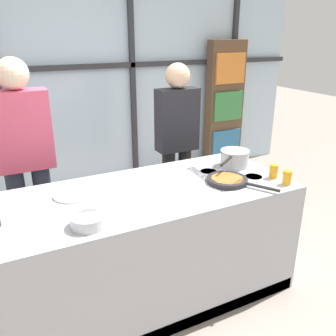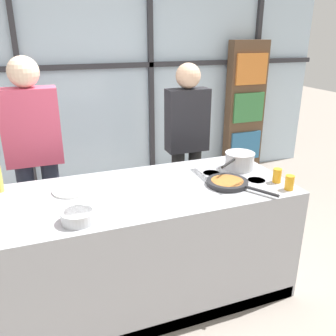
{
  "view_description": "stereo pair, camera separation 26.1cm",
  "coord_description": "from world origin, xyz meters",
  "px_view_note": "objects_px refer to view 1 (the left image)",
  "views": [
    {
      "loc": [
        -0.88,
        -2.08,
        1.92
      ],
      "look_at": [
        0.21,
        0.1,
        0.98
      ],
      "focal_mm": 38.0,
      "sensor_mm": 36.0,
      "label": 1
    },
    {
      "loc": [
        -0.64,
        -2.19,
        1.92
      ],
      "look_at": [
        0.21,
        0.1,
        0.98
      ],
      "focal_mm": 38.0,
      "sensor_mm": 36.0,
      "label": 2
    }
  ],
  "objects_px": {
    "spectator_center_left": "(177,137)",
    "juice_glass_far": "(274,171)",
    "white_plate": "(73,195)",
    "juice_glass_near": "(287,178)",
    "spectator_far_left": "(24,154)",
    "frying_pan": "(228,180)",
    "saucepan": "(235,158)",
    "mixing_bowl": "(88,220)"
  },
  "relations": [
    {
      "from": "spectator_far_left",
      "to": "saucepan",
      "type": "xyz_separation_m",
      "value": [
        1.54,
        -0.75,
        -0.04
      ]
    },
    {
      "from": "saucepan",
      "to": "white_plate",
      "type": "height_order",
      "value": "saucepan"
    },
    {
      "from": "juice_glass_far",
      "to": "juice_glass_near",
      "type": "bearing_deg",
      "value": -90.0
    },
    {
      "from": "juice_glass_near",
      "to": "saucepan",
      "type": "bearing_deg",
      "value": 103.9
    },
    {
      "from": "spectator_far_left",
      "to": "frying_pan",
      "type": "height_order",
      "value": "spectator_far_left"
    },
    {
      "from": "spectator_far_left",
      "to": "juice_glass_near",
      "type": "relative_size",
      "value": 16.7
    },
    {
      "from": "saucepan",
      "to": "juice_glass_near",
      "type": "distance_m",
      "value": 0.49
    },
    {
      "from": "white_plate",
      "to": "juice_glass_far",
      "type": "relative_size",
      "value": 2.53
    },
    {
      "from": "spectator_far_left",
      "to": "saucepan",
      "type": "distance_m",
      "value": 1.71
    },
    {
      "from": "spectator_center_left",
      "to": "white_plate",
      "type": "xyz_separation_m",
      "value": [
        -1.18,
        -0.71,
        -0.07
      ]
    },
    {
      "from": "frying_pan",
      "to": "juice_glass_far",
      "type": "bearing_deg",
      "value": -12.14
    },
    {
      "from": "spectator_far_left",
      "to": "frying_pan",
      "type": "bearing_deg",
      "value": 142.21
    },
    {
      "from": "mixing_bowl",
      "to": "white_plate",
      "type": "bearing_deg",
      "value": 88.69
    },
    {
      "from": "frying_pan",
      "to": "white_plate",
      "type": "relative_size",
      "value": 1.85
    },
    {
      "from": "spectator_center_left",
      "to": "white_plate",
      "type": "bearing_deg",
      "value": 31.18
    },
    {
      "from": "saucepan",
      "to": "juice_glass_far",
      "type": "distance_m",
      "value": 0.35
    },
    {
      "from": "mixing_bowl",
      "to": "juice_glass_near",
      "type": "height_order",
      "value": "juice_glass_near"
    },
    {
      "from": "white_plate",
      "to": "juice_glass_near",
      "type": "height_order",
      "value": "juice_glass_near"
    },
    {
      "from": "saucepan",
      "to": "juice_glass_far",
      "type": "bearing_deg",
      "value": -70.64
    },
    {
      "from": "spectator_center_left",
      "to": "juice_glass_far",
      "type": "bearing_deg",
      "value": 103.19
    },
    {
      "from": "spectator_center_left",
      "to": "juice_glass_far",
      "type": "distance_m",
      "value": 1.11
    },
    {
      "from": "frying_pan",
      "to": "juice_glass_near",
      "type": "relative_size",
      "value": 4.69
    },
    {
      "from": "white_plate",
      "to": "frying_pan",
      "type": "bearing_deg",
      "value": -15.04
    },
    {
      "from": "white_plate",
      "to": "juice_glass_far",
      "type": "xyz_separation_m",
      "value": [
        1.43,
        -0.37,
        0.05
      ]
    },
    {
      "from": "spectator_center_left",
      "to": "mixing_bowl",
      "type": "distance_m",
      "value": 1.66
    },
    {
      "from": "frying_pan",
      "to": "white_plate",
      "type": "height_order",
      "value": "frying_pan"
    },
    {
      "from": "spectator_far_left",
      "to": "white_plate",
      "type": "xyz_separation_m",
      "value": [
        0.22,
        -0.71,
        -0.11
      ]
    },
    {
      "from": "spectator_far_left",
      "to": "frying_pan",
      "type": "xyz_separation_m",
      "value": [
        1.29,
        -1.0,
        -0.1
      ]
    },
    {
      "from": "spectator_far_left",
      "to": "spectator_center_left",
      "type": "height_order",
      "value": "spectator_far_left"
    },
    {
      "from": "frying_pan",
      "to": "juice_glass_near",
      "type": "bearing_deg",
      "value": -31.11
    },
    {
      "from": "frying_pan",
      "to": "saucepan",
      "type": "height_order",
      "value": "saucepan"
    },
    {
      "from": "spectator_center_left",
      "to": "saucepan",
      "type": "distance_m",
      "value": 0.76
    },
    {
      "from": "frying_pan",
      "to": "mixing_bowl",
      "type": "height_order",
      "value": "mixing_bowl"
    },
    {
      "from": "frying_pan",
      "to": "white_plate",
      "type": "xyz_separation_m",
      "value": [
        -1.07,
        0.29,
        -0.01
      ]
    },
    {
      "from": "spectator_far_left",
      "to": "juice_glass_near",
      "type": "height_order",
      "value": "spectator_far_left"
    },
    {
      "from": "saucepan",
      "to": "mixing_bowl",
      "type": "distance_m",
      "value": 1.39
    },
    {
      "from": "white_plate",
      "to": "mixing_bowl",
      "type": "bearing_deg",
      "value": -91.31
    },
    {
      "from": "juice_glass_near",
      "to": "juice_glass_far",
      "type": "relative_size",
      "value": 1.0
    },
    {
      "from": "white_plate",
      "to": "mixing_bowl",
      "type": "height_order",
      "value": "mixing_bowl"
    },
    {
      "from": "juice_glass_far",
      "to": "spectator_far_left",
      "type": "bearing_deg",
      "value": 146.85
    },
    {
      "from": "frying_pan",
      "to": "saucepan",
      "type": "xyz_separation_m",
      "value": [
        0.24,
        0.26,
        0.05
      ]
    },
    {
      "from": "spectator_center_left",
      "to": "saucepan",
      "type": "relative_size",
      "value": 4.32
    }
  ]
}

